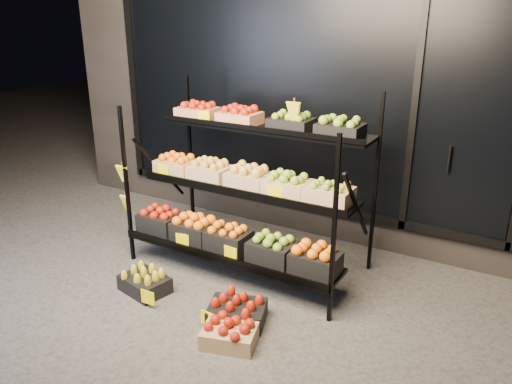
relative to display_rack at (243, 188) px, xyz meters
The scene contains 8 objects.
ground 0.99m from the display_rack, 88.96° to the right, with size 24.00×24.00×0.00m, color #514F4C.
building 2.21m from the display_rack, 89.68° to the left, with size 6.00×2.08×3.50m.
display_rack is the anchor object (origin of this frame).
tag_floor_a 1.27m from the display_rack, 106.87° to the right, with size 0.13×0.01×0.12m, color #EDD800.
tag_floor_b 1.27m from the display_rack, 73.73° to the right, with size 0.13×0.01×0.12m, color #EDD800.
floor_crate_midleft 1.18m from the display_rack, 121.92° to the right, with size 0.46×0.37×0.20m.
floor_crate_midright 1.37m from the display_rack, 63.68° to the right, with size 0.45×0.38×0.20m.
floor_crate_right 1.13m from the display_rack, 61.93° to the right, with size 0.51×0.44×0.21m.
Camera 1 is at (2.21, -2.98, 2.28)m, focal length 35.00 mm.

